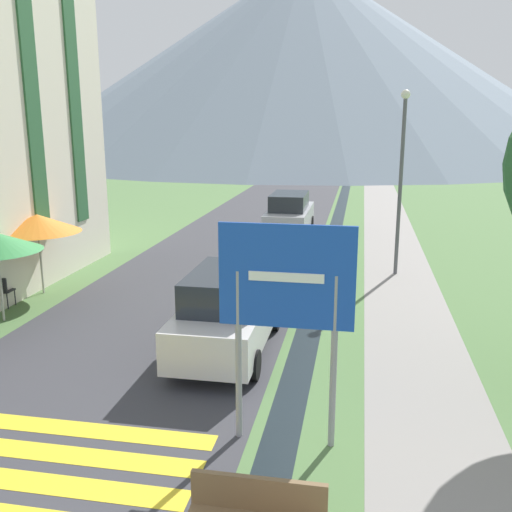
{
  "coord_description": "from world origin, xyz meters",
  "views": [
    {
      "loc": [
        2.28,
        -2.98,
        4.9
      ],
      "look_at": [
        -0.12,
        10.0,
        1.71
      ],
      "focal_mm": 40.0,
      "sensor_mm": 36.0,
      "label": 1
    }
  ],
  "objects_px": {
    "parked_car_near": "(228,311)",
    "cafe_chair_far_right": "(3,289)",
    "cafe_umbrella_rear_orange": "(37,223)",
    "streetlamp": "(401,169)",
    "road_sign": "(286,298)",
    "parked_car_far": "(290,214)"
  },
  "relations": [
    {
      "from": "cafe_chair_far_right",
      "to": "cafe_umbrella_rear_orange",
      "type": "bearing_deg",
      "value": 69.57
    },
    {
      "from": "cafe_chair_far_right",
      "to": "cafe_umbrella_rear_orange",
      "type": "xyz_separation_m",
      "value": [
        0.31,
        1.41,
        1.53
      ]
    },
    {
      "from": "streetlamp",
      "to": "parked_car_far",
      "type": "bearing_deg",
      "value": 126.32
    },
    {
      "from": "road_sign",
      "to": "parked_car_near",
      "type": "bearing_deg",
      "value": 116.56
    },
    {
      "from": "parked_car_far",
      "to": "streetlamp",
      "type": "xyz_separation_m",
      "value": [
        4.19,
        -5.7,
        2.46
      ]
    },
    {
      "from": "cafe_umbrella_rear_orange",
      "to": "parked_car_near",
      "type": "bearing_deg",
      "value": -26.67
    },
    {
      "from": "parked_car_far",
      "to": "streetlamp",
      "type": "distance_m",
      "value": 7.49
    },
    {
      "from": "cafe_umbrella_rear_orange",
      "to": "parked_car_far",
      "type": "bearing_deg",
      "value": 58.62
    },
    {
      "from": "parked_car_near",
      "to": "cafe_umbrella_rear_orange",
      "type": "xyz_separation_m",
      "value": [
        -6.22,
        3.12,
        1.13
      ]
    },
    {
      "from": "parked_car_near",
      "to": "parked_car_far",
      "type": "distance_m",
      "value": 12.84
    },
    {
      "from": "parked_car_near",
      "to": "streetlamp",
      "type": "distance_m",
      "value": 8.49
    },
    {
      "from": "parked_car_far",
      "to": "cafe_chair_far_right",
      "type": "distance_m",
      "value": 12.76
    },
    {
      "from": "parked_car_far",
      "to": "cafe_umbrella_rear_orange",
      "type": "xyz_separation_m",
      "value": [
        -5.92,
        -9.71,
        1.13
      ]
    },
    {
      "from": "parked_car_near",
      "to": "cafe_chair_far_right",
      "type": "distance_m",
      "value": 6.77
    },
    {
      "from": "parked_car_near",
      "to": "cafe_umbrella_rear_orange",
      "type": "height_order",
      "value": "cafe_umbrella_rear_orange"
    },
    {
      "from": "road_sign",
      "to": "cafe_umbrella_rear_orange",
      "type": "relative_size",
      "value": 1.44
    },
    {
      "from": "road_sign",
      "to": "parked_car_near",
      "type": "distance_m",
      "value": 3.99
    },
    {
      "from": "streetlamp",
      "to": "cafe_umbrella_rear_orange",
      "type": "bearing_deg",
      "value": -158.35
    },
    {
      "from": "cafe_umbrella_rear_orange",
      "to": "streetlamp",
      "type": "bearing_deg",
      "value": 21.65
    },
    {
      "from": "parked_car_far",
      "to": "cafe_umbrella_rear_orange",
      "type": "distance_m",
      "value": 11.43
    },
    {
      "from": "parked_car_near",
      "to": "cafe_chair_far_right",
      "type": "xyz_separation_m",
      "value": [
        -6.53,
        1.71,
        -0.4
      ]
    },
    {
      "from": "cafe_chair_far_right",
      "to": "streetlamp",
      "type": "relative_size",
      "value": 0.15
    }
  ]
}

